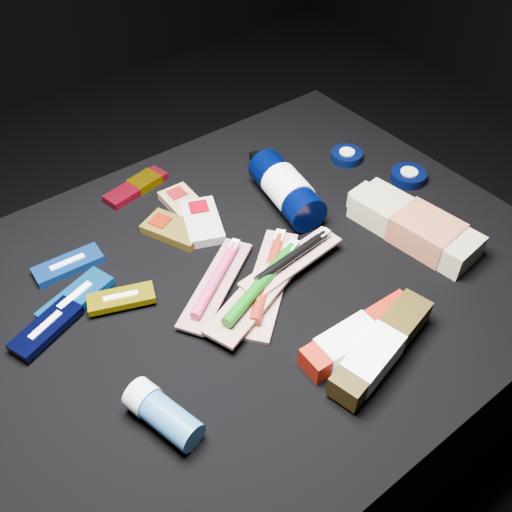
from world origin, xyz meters
TOP-DOWN VIEW (x-y plane):
  - ground at (0.00, 0.00)m, footprint 3.00×3.00m
  - cloth_table at (0.00, 0.00)m, footprint 0.98×0.78m
  - luna_bar_0 at (-0.24, 0.19)m, footprint 0.12×0.05m
  - luna_bar_1 at (-0.26, 0.12)m, footprint 0.13×0.08m
  - luna_bar_2 at (-0.32, 0.09)m, footprint 0.12×0.08m
  - luna_bar_3 at (-0.21, 0.07)m, footprint 0.11×0.07m
  - clif_bar_0 at (-0.06, 0.16)m, footprint 0.10×0.12m
  - clif_bar_1 at (-0.00, 0.15)m, footprint 0.10×0.13m
  - clif_bar_2 at (-0.00, 0.21)m, footprint 0.06×0.11m
  - power_bar at (-0.04, 0.31)m, footprint 0.14×0.07m
  - lotion_bottle at (0.16, 0.10)m, footprint 0.10×0.23m
  - cream_tin_upper at (0.35, 0.14)m, footprint 0.06×0.06m
  - cream_tin_lower at (0.40, 0.01)m, footprint 0.07×0.07m
  - bodywash_bottle at (0.28, -0.11)m, footprint 0.11×0.25m
  - deodorant_stick at (-0.26, -0.15)m, footprint 0.07×0.12m
  - toothbrush_pack_0 at (0.01, -0.03)m, footprint 0.22×0.20m
  - toothbrush_pack_1 at (-0.07, 0.01)m, footprint 0.20×0.15m
  - toothbrush_pack_2 at (-0.02, -0.05)m, footprint 0.25×0.14m
  - toothbrush_pack_3 at (0.05, -0.04)m, footprint 0.20×0.07m
  - toothpaste_carton_red at (0.03, -0.21)m, footprint 0.20×0.05m
  - toothpaste_carton_green at (0.03, -0.25)m, footprint 0.21×0.09m

SIDE VIEW (x-z plane):
  - ground at x=0.00m, z-range 0.00..0.00m
  - cloth_table at x=0.00m, z-range 0.00..0.40m
  - luna_bar_0 at x=-0.24m, z-range 0.40..0.41m
  - power_bar at x=-0.04m, z-range 0.40..0.42m
  - clif_bar_2 at x=0.00m, z-range 0.40..0.42m
  - clif_bar_0 at x=-0.06m, z-range 0.40..0.42m
  - cream_tin_upper at x=0.35m, z-range 0.40..0.42m
  - clif_bar_1 at x=0.00m, z-range 0.40..0.42m
  - cream_tin_lower at x=0.40m, z-range 0.40..0.42m
  - toothbrush_pack_0 at x=0.01m, z-range 0.40..0.42m
  - luna_bar_1 at x=-0.26m, z-range 0.40..0.42m
  - luna_bar_2 at x=-0.32m, z-range 0.40..0.42m
  - luna_bar_3 at x=-0.21m, z-range 0.41..0.42m
  - toothbrush_pack_1 at x=-0.07m, z-range 0.40..0.43m
  - toothpaste_carton_red at x=0.03m, z-range 0.40..0.44m
  - deodorant_stick at x=-0.26m, z-range 0.40..0.44m
  - toothbrush_pack_2 at x=-0.02m, z-range 0.41..0.44m
  - bodywash_bottle at x=0.28m, z-range 0.40..0.45m
  - toothpaste_carton_green at x=0.03m, z-range 0.40..0.45m
  - toothbrush_pack_3 at x=0.05m, z-range 0.42..0.44m
  - lotion_bottle at x=0.16m, z-range 0.40..0.47m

